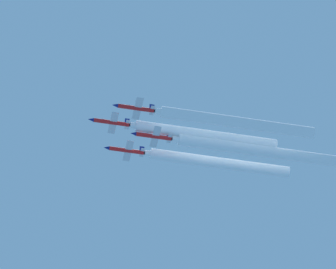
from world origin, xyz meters
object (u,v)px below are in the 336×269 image
(jet_left_wingman, at_px, (135,108))
(jet_slot, at_px, (153,136))
(jet_right_wingman, at_px, (125,150))
(jet_lead, at_px, (110,122))

(jet_left_wingman, xyz_separation_m, jet_slot, (8.29, -6.14, -0.91))
(jet_right_wingman, bearing_deg, jet_lead, 146.97)
(jet_left_wingman, relative_size, jet_slot, 1.00)
(jet_lead, distance_m, jet_right_wingman, 9.97)
(jet_right_wingman, relative_size, jet_slot, 1.00)
(jet_lead, relative_size, jet_left_wingman, 1.00)
(jet_right_wingman, bearing_deg, jet_left_wingman, 179.25)
(jet_lead, distance_m, jet_left_wingman, 9.34)
(jet_left_wingman, bearing_deg, jet_lead, 34.10)
(jet_lead, height_order, jet_left_wingman, jet_lead)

